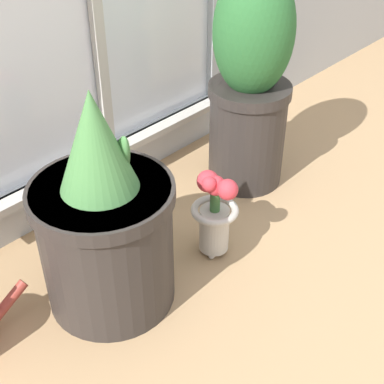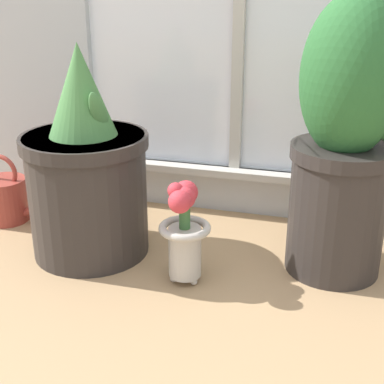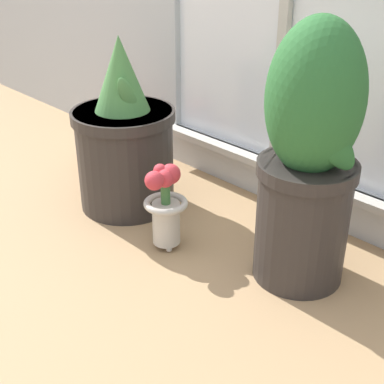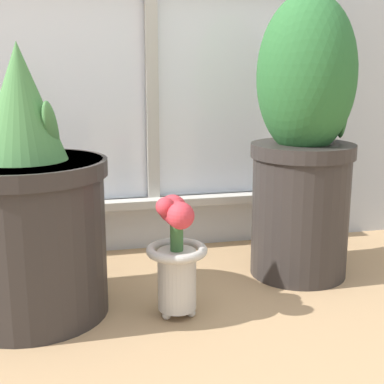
{
  "view_description": "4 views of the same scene",
  "coord_description": "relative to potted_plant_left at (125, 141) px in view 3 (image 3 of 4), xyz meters",
  "views": [
    {
      "loc": [
        -0.97,
        -0.6,
        1.09
      ],
      "look_at": [
        -0.06,
        0.23,
        0.21
      ],
      "focal_mm": 50.0,
      "sensor_mm": 36.0,
      "label": 1
    },
    {
      "loc": [
        0.34,
        -1.04,
        0.77
      ],
      "look_at": [
        -0.04,
        0.27,
        0.22
      ],
      "focal_mm": 50.0,
      "sensor_mm": 36.0,
      "label": 2
    },
    {
      "loc": [
        1.08,
        -0.78,
        0.94
      ],
      "look_at": [
        0.01,
        0.24,
        0.19
      ],
      "focal_mm": 50.0,
      "sensor_mm": 36.0,
      "label": 3
    },
    {
      "loc": [
        -0.26,
        -0.95,
        0.55
      ],
      "look_at": [
        0.03,
        0.28,
        0.26
      ],
      "focal_mm": 50.0,
      "sensor_mm": 36.0,
      "label": 4
    }
  ],
  "objects": [
    {
      "name": "ground_plane",
      "position": [
        0.35,
        -0.26,
        -0.25
      ],
      "size": [
        10.0,
        10.0,
        0.0
      ],
      "primitive_type": "plane",
      "color": "tan"
    },
    {
      "name": "potted_plant_left",
      "position": [
        0.0,
        0.0,
        0.0
      ],
      "size": [
        0.36,
        0.36,
        0.61
      ],
      "color": "#2D2826",
      "rests_on": "ground_plane"
    },
    {
      "name": "potted_plant_right",
      "position": [
        0.7,
        0.09,
        0.12
      ],
      "size": [
        0.28,
        0.28,
        0.74
      ],
      "color": "#2D2826",
      "rests_on": "ground_plane"
    },
    {
      "name": "flower_vase",
      "position": [
        0.32,
        -0.09,
        -0.09
      ],
      "size": [
        0.14,
        0.14,
        0.28
      ],
      "color": "#BCB7AD",
      "rests_on": "ground_plane"
    },
    {
      "name": "watering_can",
      "position": [
        -0.37,
        0.12,
        -0.17
      ],
      "size": [
        0.27,
        0.15,
        0.23
      ],
      "color": "#99382D",
      "rests_on": "ground_plane"
    }
  ]
}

